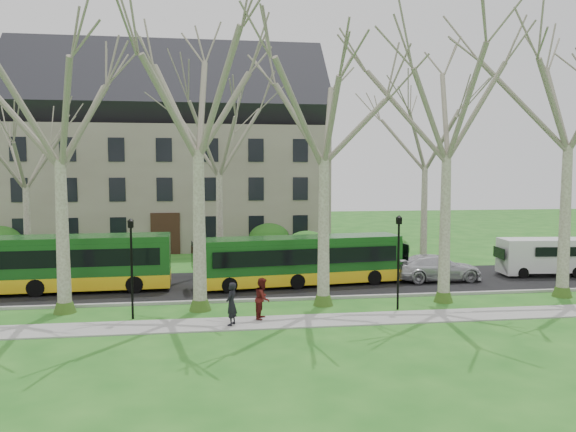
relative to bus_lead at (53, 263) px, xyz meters
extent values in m
plane|color=#20611B|center=(10.85, -4.99, -1.58)|extent=(120.00, 120.00, 0.00)
cube|color=gray|center=(10.85, -7.49, -1.55)|extent=(70.00, 2.00, 0.06)
cube|color=black|center=(10.85, 0.51, -1.55)|extent=(80.00, 8.00, 0.06)
cube|color=#A5A39E|center=(10.85, -3.49, -1.51)|extent=(80.00, 0.25, 0.14)
cube|color=gray|center=(4.85, 19.01, 3.42)|extent=(26.00, 12.00, 10.00)
cylinder|color=black|center=(4.85, -5.99, 0.42)|extent=(0.10, 0.10, 4.00)
cube|color=black|center=(4.85, -5.99, 2.57)|extent=(0.22, 0.22, 0.30)
cylinder|color=black|center=(16.85, -5.99, 0.42)|extent=(0.10, 0.10, 4.00)
cube|color=black|center=(16.85, -5.99, 2.57)|extent=(0.22, 0.22, 0.30)
ellipsoid|color=#1D5217|center=(0.85, 7.01, -0.58)|extent=(2.60, 2.60, 2.00)
ellipsoid|color=#1D5217|center=(14.85, 7.01, -0.58)|extent=(2.60, 2.60, 2.00)
ellipsoid|color=#1D5217|center=(20.85, 7.01, -0.58)|extent=(2.60, 2.60, 2.00)
ellipsoid|color=#1D5217|center=(-7.15, 13.01, -0.58)|extent=(2.60, 2.60, 2.00)
ellipsoid|color=#1D5217|center=(12.85, 13.01, -0.58)|extent=(2.60, 2.60, 2.00)
imported|color=#BBBBC0|center=(21.27, -0.02, -0.77)|extent=(5.19, 2.16, 1.50)
imported|color=black|center=(9.07, -7.76, -0.62)|extent=(0.65, 0.77, 1.79)
imported|color=#4E1412|center=(10.44, -6.93, -0.63)|extent=(0.92, 1.04, 1.78)
camera|label=1|loc=(8.20, -30.70, 4.91)|focal=35.00mm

